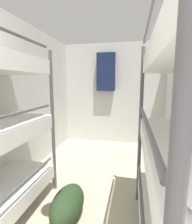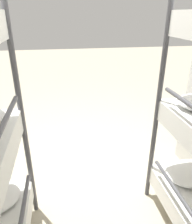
# 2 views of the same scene
# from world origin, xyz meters

# --- Properties ---
(wall_left) EXTENTS (0.06, 4.70, 2.48)m
(wall_left) POSITION_xyz_m (-1.27, 2.29, 1.24)
(wall_left) COLOR silver
(wall_left) RESTS_ON ground_plane
(wall_back) EXTENTS (2.60, 0.06, 2.48)m
(wall_back) POSITION_xyz_m (0.00, 4.61, 1.24)
(wall_back) COLOR silver
(wall_back) RESTS_ON ground_plane
(duffel_bag) EXTENTS (0.34, 0.62, 0.34)m
(duffel_bag) POSITION_xyz_m (-0.20, 1.86, 0.17)
(duffel_bag) COLOR #23381E
(duffel_bag) RESTS_ON ground_plane
(hanging_coat) EXTENTS (0.44, 0.12, 0.90)m
(hanging_coat) POSITION_xyz_m (-0.18, 4.46, 1.78)
(hanging_coat) COLOR #192347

